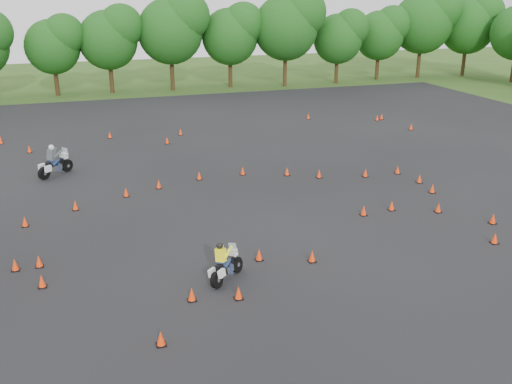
{
  "coord_description": "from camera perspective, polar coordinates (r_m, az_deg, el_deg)",
  "views": [
    {
      "loc": [
        -7.67,
        -19.41,
        9.95
      ],
      "look_at": [
        0.0,
        4.0,
        1.2
      ],
      "focal_mm": 40.0,
      "sensor_mm": 36.0,
      "label": 1
    }
  ],
  "objects": [
    {
      "name": "rider_yellow",
      "position": [
        20.64,
        -2.83,
        -6.91
      ],
      "size": [
        1.84,
        1.77,
        1.51
      ],
      "primitive_type": null,
      "rotation": [
        0.0,
        0.0,
        0.75
      ],
      "color": "#FDFE16",
      "rests_on": "ground"
    },
    {
      "name": "ground",
      "position": [
        23.12,
        3.1,
        -5.97
      ],
      "size": [
        140.0,
        140.0,
        0.0
      ],
      "primitive_type": "plane",
      "color": "#2D5119",
      "rests_on": "ground"
    },
    {
      "name": "treeline",
      "position": [
        56.42,
        -5.93,
        14.02
      ],
      "size": [
        86.98,
        32.16,
        10.91
      ],
      "color": "#1A4C15",
      "rests_on": "ground"
    },
    {
      "name": "traffic_cones",
      "position": [
        28.51,
        -2.37,
        -0.4
      ],
      "size": [
        36.45,
        32.8,
        0.45
      ],
      "color": "#FF3A0A",
      "rests_on": "asphalt_pad"
    },
    {
      "name": "rider_grey",
      "position": [
        34.08,
        -19.52,
        3.06
      ],
      "size": [
        2.26,
        2.17,
        1.85
      ],
      "primitive_type": null,
      "rotation": [
        0.0,
        0.0,
        0.75
      ],
      "color": "#43474B",
      "rests_on": "ground"
    },
    {
      "name": "asphalt_pad",
      "position": [
        28.35,
        -1.26,
        -0.99
      ],
      "size": [
        62.0,
        62.0,
        0.0
      ],
      "primitive_type": "plane",
      "color": "black",
      "rests_on": "ground"
    }
  ]
}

